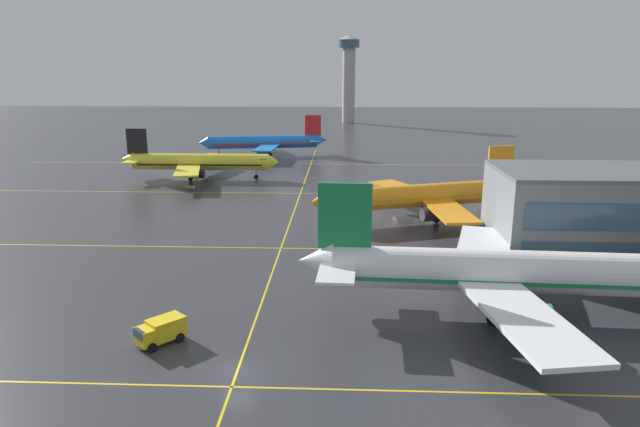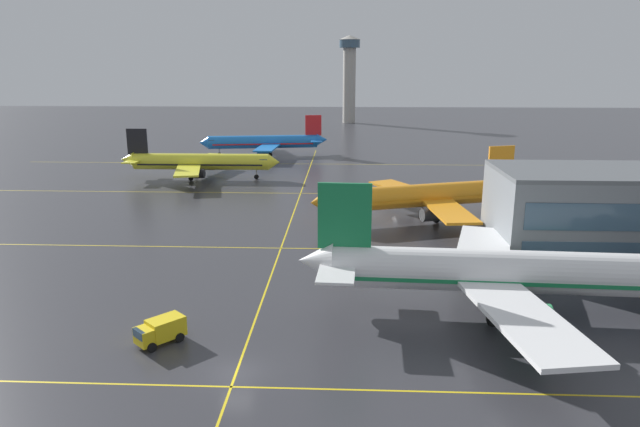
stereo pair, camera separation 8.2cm
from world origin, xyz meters
TOP-DOWN VIEW (x-y plane):
  - ground_plane at (0.00, 0.00)m, footprint 600.00×600.00m
  - airliner_front_gate at (23.48, 11.83)m, footprint 40.04×34.52m
  - airliner_second_row at (20.06, 46.40)m, footprint 34.22×29.26m
  - airliner_third_row at (-22.35, 77.57)m, footprint 33.52×29.03m
  - airliner_far_left_stand at (-13.01, 110.29)m, footprint 33.79×28.83m
  - taxiway_markings at (0.00, 47.65)m, footprint 139.76×145.63m
  - service_truck_red_van at (-7.35, 4.59)m, footprint 4.14×4.26m
  - control_tower at (9.64, 202.65)m, footprint 8.82×8.82m

SIDE VIEW (x-z plane):
  - ground_plane at x=0.00m, z-range 0.00..0.00m
  - taxiway_markings at x=0.00m, z-range 0.00..0.01m
  - service_truck_red_van at x=-7.35m, z-range 0.13..2.23m
  - airliner_third_row at x=-22.35m, z-range -1.66..8.80m
  - airliner_far_left_stand at x=-13.01m, z-range -1.67..8.85m
  - airliner_second_row at x=20.06m, z-range -1.73..9.18m
  - airliner_front_gate at x=23.48m, z-range -1.97..10.48m
  - control_tower at x=9.64m, z-range 2.97..38.37m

